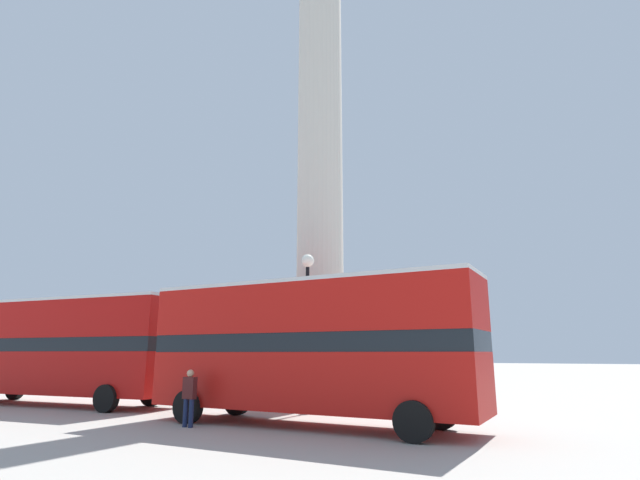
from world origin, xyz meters
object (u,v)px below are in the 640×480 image
(bus_b, at_px, (309,345))
(street_lamp, at_px, (307,311))
(equestrian_statue, at_px, (174,361))
(bus_a, at_px, (60,346))
(monument_column, at_px, (320,201))
(pedestrian_near_lamp, at_px, (189,395))

(bus_b, height_order, street_lamp, street_lamp)
(equestrian_statue, bearing_deg, bus_a, -70.44)
(bus_a, xyz_separation_m, bus_b, (12.48, -0.68, -0.05))
(monument_column, relative_size, bus_a, 2.08)
(street_lamp, bearing_deg, bus_a, -169.21)
(monument_column, height_order, bus_a, monument_column)
(bus_a, distance_m, equestrian_statue, 10.06)
(monument_column, xyz_separation_m, street_lamp, (1.28, -3.58, -5.52))
(bus_a, height_order, pedestrian_near_lamp, bus_a)
(bus_b, xyz_separation_m, equestrian_statue, (-15.03, 10.38, -0.75))
(equestrian_statue, xyz_separation_m, pedestrian_near_lamp, (11.91, -12.11, -0.72))
(equestrian_statue, distance_m, pedestrian_near_lamp, 17.00)
(bus_a, xyz_separation_m, pedestrian_near_lamp, (9.36, -2.41, -1.51))
(monument_column, height_order, pedestrian_near_lamp, monument_column)
(bus_a, relative_size, pedestrian_near_lamp, 7.05)
(monument_column, bearing_deg, bus_a, -149.57)
(monument_column, relative_size, street_lamp, 4.15)
(monument_column, distance_m, bus_a, 13.06)
(monument_column, distance_m, street_lamp, 6.70)
(monument_column, height_order, bus_b, monument_column)
(monument_column, relative_size, pedestrian_near_lamp, 14.69)
(street_lamp, bearing_deg, bus_b, -60.49)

